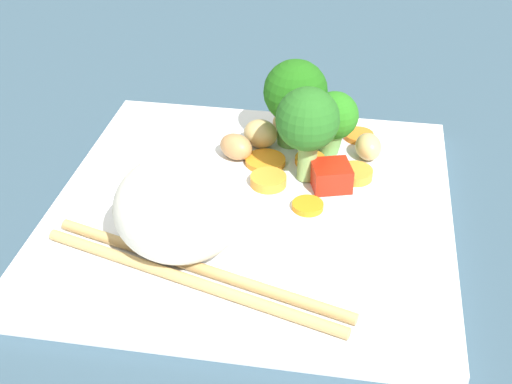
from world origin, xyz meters
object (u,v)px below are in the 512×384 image
(rice_mound, at_px, (180,208))
(chopstick_pair, at_px, (193,274))
(broccoli_floret_1, at_px, (308,122))
(square_plate, at_px, (252,210))
(carrot_slice_3, at_px, (355,174))

(rice_mound, height_order, chopstick_pair, rice_mound)
(rice_mound, distance_m, broccoli_floret_1, 0.12)
(broccoli_floret_1, bearing_deg, square_plate, 51.22)
(square_plate, height_order, broccoli_floret_1, broccoli_floret_1)
(broccoli_floret_1, relative_size, chopstick_pair, 0.36)
(rice_mound, bearing_deg, broccoli_floret_1, -124.01)
(square_plate, relative_size, carrot_slice_3, 10.58)
(square_plate, xyz_separation_m, rice_mound, (0.03, 0.06, 0.04))
(broccoli_floret_1, bearing_deg, rice_mound, 55.99)
(square_plate, distance_m, broccoli_floret_1, 0.07)
(broccoli_floret_1, height_order, chopstick_pair, broccoli_floret_1)
(square_plate, bearing_deg, carrot_slice_3, -146.33)
(square_plate, height_order, carrot_slice_3, carrot_slice_3)
(rice_mound, bearing_deg, chopstick_pair, 117.94)
(rice_mound, xyz_separation_m, broccoli_floret_1, (-0.07, -0.10, 0.01))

